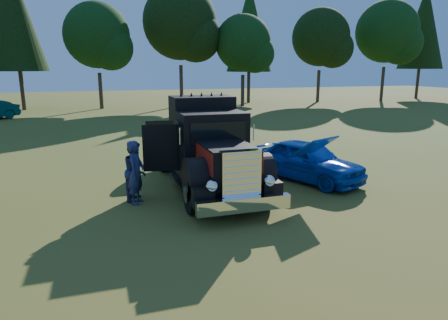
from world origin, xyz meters
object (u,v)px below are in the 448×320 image
spectator_near (136,172)px  spectator_far (136,171)px  hotrod_coupe (307,160)px  diamond_t_truck (209,151)px

spectator_near → spectator_far: spectator_near is taller
hotrod_coupe → spectator_far: (-6.02, -0.34, 0.18)m
hotrod_coupe → spectator_far: 6.03m
diamond_t_truck → spectator_far: size_ratio=3.97×
hotrod_coupe → spectator_far: bearing=-176.8°
hotrod_coupe → spectator_near: (-6.04, -0.72, 0.23)m
hotrod_coupe → spectator_near: bearing=-173.2°
diamond_t_truck → spectator_far: (-2.40, -0.40, -0.38)m
spectator_near → spectator_far: (0.02, 0.38, -0.05)m
diamond_t_truck → spectator_near: diamond_t_truck is taller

